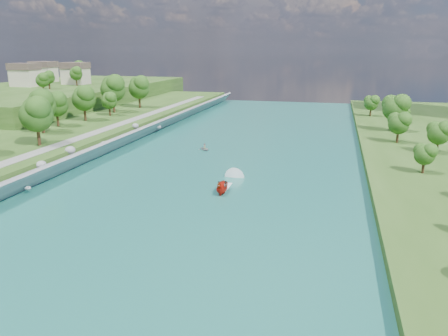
# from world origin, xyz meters

# --- Properties ---
(ground) EXTENTS (260.00, 260.00, 0.00)m
(ground) POSITION_xyz_m (0.00, 0.00, 0.00)
(ground) COLOR #2D5119
(ground) RESTS_ON ground
(river_water) EXTENTS (55.00, 240.00, 0.10)m
(river_water) POSITION_xyz_m (0.00, 20.00, 0.05)
(river_water) COLOR #17595A
(river_water) RESTS_ON ground
(ridge_west) EXTENTS (60.00, 120.00, 9.00)m
(ridge_west) POSITION_xyz_m (-82.50, 95.00, 4.50)
(ridge_west) COLOR #2D5119
(ridge_west) RESTS_ON ground
(riprap_bank) EXTENTS (4.45, 236.00, 4.66)m
(riprap_bank) POSITION_xyz_m (-25.88, 19.46, 1.83)
(riprap_bank) COLOR slate
(riprap_bank) RESTS_ON ground
(riverside_path) EXTENTS (3.00, 200.00, 0.10)m
(riverside_path) POSITION_xyz_m (-32.50, 20.00, 3.55)
(riverside_path) COLOR gray
(riverside_path) RESTS_ON berm_west
(ridge_houses) EXTENTS (29.50, 29.50, 8.40)m
(ridge_houses) POSITION_xyz_m (-88.67, 100.00, 13.31)
(ridge_houses) COLOR beige
(ridge_houses) RESTS_ON ridge_west
(trees_east) EXTENTS (15.26, 141.64, 11.37)m
(trees_east) POSITION_xyz_m (38.04, 30.74, 5.89)
(trees_east) COLOR #184813
(trees_east) RESTS_ON berm_east
(trees_ridge) EXTENTS (16.28, 42.79, 10.48)m
(trees_ridge) POSITION_xyz_m (-75.28, 93.26, 13.50)
(trees_ridge) COLOR #184813
(trees_ridge) RESTS_ON ridge_west
(motorboat) EXTENTS (3.60, 19.04, 2.01)m
(motorboat) POSITION_xyz_m (4.65, 13.08, 0.82)
(motorboat) COLOR #B41C0E
(motorboat) RESTS_ON river_water
(raft) EXTENTS (3.64, 3.84, 1.50)m
(raft) POSITION_xyz_m (-6.89, 40.44, 0.46)
(raft) COLOR gray
(raft) RESTS_ON river_water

